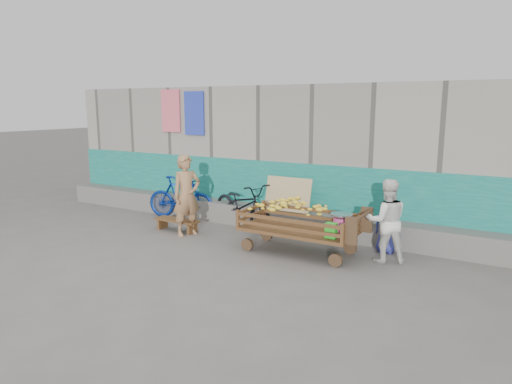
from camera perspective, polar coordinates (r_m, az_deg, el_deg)
The scene contains 9 objects.
ground at distance 7.81m, azimuth -5.36°, elevation -8.57°, with size 80.00×80.00×0.00m, color #5E5A56.
building_wall at distance 10.97m, azimuth 6.85°, elevation 4.88°, with size 12.00×3.50×3.00m.
banana_cart at distance 8.08m, azimuth 5.11°, elevation -3.21°, with size 2.20×1.00×0.94m.
bench at distance 9.66m, azimuth -9.86°, elevation -3.75°, with size 1.00×0.30×0.25m.
vendor_man at distance 9.20m, azimuth -8.65°, elevation -0.42°, with size 0.59×0.39×1.63m, color #9E724B.
woman at distance 7.86m, azimuth 16.00°, elevation -3.48°, with size 0.68×0.53×1.40m, color white.
child at distance 8.40m, azimuth 16.05°, elevation -4.17°, with size 0.46×0.30×0.95m, color #323898.
bicycle_dark at distance 9.68m, azimuth -1.72°, elevation -1.67°, with size 0.66×1.88×0.99m, color black.
bicycle_blue at distance 10.64m, azimuth -9.39°, elevation -0.69°, with size 0.46×1.63×0.98m, color navy.
Camera 1 is at (4.29, -5.99, 2.58)m, focal length 32.00 mm.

